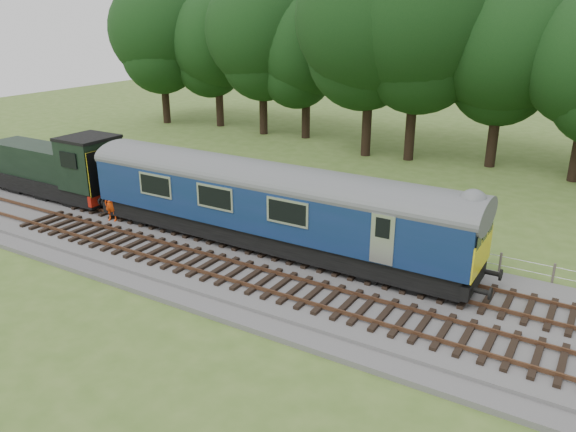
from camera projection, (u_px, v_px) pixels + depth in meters
The scene contains 9 objects.
ground at pixel (364, 296), 21.34m from camera, with size 120.00×120.00×0.00m, color #476625.
ballast at pixel (364, 292), 21.28m from camera, with size 70.00×7.00×0.35m, color #4C4C4F.
track_north at pixel (379, 272), 22.33m from camera, with size 67.20×2.40×0.21m.
track_south at pixel (346, 304), 19.91m from camera, with size 67.20×2.40×0.21m.
fence at pixel (405, 254), 24.96m from camera, with size 64.00×0.12×1.00m, color #6B6054, non-canonical shape.
tree_line at pixel (493, 166), 39.02m from camera, with size 70.00×8.00×18.00m, color black, non-canonical shape.
dmu_railcar at pixel (269, 199), 24.09m from camera, with size 18.05×2.86×3.88m.
shunter_loco at pixel (58, 169), 31.06m from camera, with size 8.92×2.60×3.38m.
worker at pixel (111, 203), 27.70m from camera, with size 0.68×0.45×1.88m, color #F5450C.
Camera 1 is at (7.33, -17.75, 10.22)m, focal length 35.00 mm.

